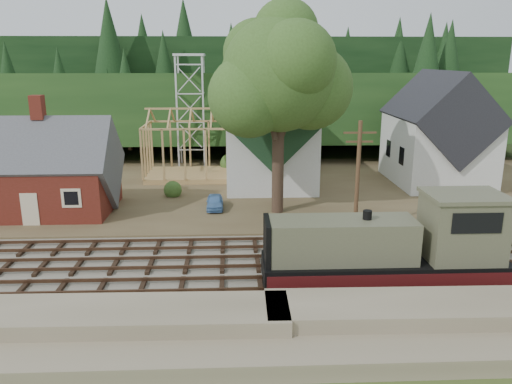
{
  "coord_description": "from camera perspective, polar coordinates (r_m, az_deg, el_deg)",
  "views": [
    {
      "loc": [
        -1.31,
        -27.28,
        11.98
      ],
      "look_at": [
        0.15,
        6.0,
        3.0
      ],
      "focal_mm": 35.0,
      "sensor_mm": 36.0,
      "label": 1
    }
  ],
  "objects": [
    {
      "name": "lattice_tower",
      "position": [
        55.52,
        -7.54,
        12.95
      ],
      "size": [
        3.2,
        3.2,
        12.12
      ],
      "color": "silver",
      "rests_on": "village_flat"
    },
    {
      "name": "railroad_bed",
      "position": [
        29.79,
        0.22,
        -8.45
      ],
      "size": [
        64.0,
        11.0,
        0.16
      ],
      "primitive_type": "cube",
      "color": "#726B5B",
      "rests_on": "ground"
    },
    {
      "name": "timber_frame",
      "position": [
        50.27,
        -7.85,
        4.96
      ],
      "size": [
        8.2,
        6.2,
        6.99
      ],
      "color": "tan",
      "rests_on": "village_flat"
    },
    {
      "name": "farmhouse",
      "position": [
        50.65,
        20.05,
        6.1
      ],
      "size": [
        8.4,
        10.8,
        10.6
      ],
      "color": "silver",
      "rests_on": "village_flat"
    },
    {
      "name": "ground",
      "position": [
        29.83,
        0.22,
        -8.6
      ],
      "size": [
        140.0,
        140.0,
        0.0
      ],
      "primitive_type": "plane",
      "color": "#384C1E",
      "rests_on": "ground"
    },
    {
      "name": "patio_set",
      "position": [
        40.07,
        -21.36,
        0.32
      ],
      "size": [
        2.3,
        2.3,
        2.56
      ],
      "color": "silver",
      "rests_on": "village_flat"
    },
    {
      "name": "locomotive",
      "position": [
        27.48,
        15.52,
        -6.3
      ],
      "size": [
        12.7,
        3.17,
        5.06
      ],
      "color": "black",
      "rests_on": "railroad_bed"
    },
    {
      "name": "big_tree",
      "position": [
        37.57,
        2.87,
        12.38
      ],
      "size": [
        10.9,
        8.4,
        14.7
      ],
      "color": "#38281E",
      "rests_on": "village_flat"
    },
    {
      "name": "hillside",
      "position": [
        70.32,
        -1.41,
        5.27
      ],
      "size": [
        70.0,
        28.96,
        12.74
      ],
      "primitive_type": "cube",
      "rotation": [
        -0.17,
        0.0,
        0.0
      ],
      "color": "#1E3F19",
      "rests_on": "ground"
    },
    {
      "name": "telegraph_pole_near",
      "position": [
        34.41,
        11.54,
        1.79
      ],
      "size": [
        2.2,
        0.28,
        8.0
      ],
      "color": "#4C331E",
      "rests_on": "ground"
    },
    {
      "name": "ridge",
      "position": [
        86.13,
        -1.62,
        7.08
      ],
      "size": [
        80.0,
        20.0,
        12.0
      ],
      "primitive_type": "cube",
      "color": "black",
      "rests_on": "ground"
    },
    {
      "name": "depot",
      "position": [
        41.93,
        -22.96,
        1.81
      ],
      "size": [
        10.8,
        7.41,
        9.0
      ],
      "color": "#561E13",
      "rests_on": "village_flat"
    },
    {
      "name": "embankment",
      "position": [
        22.32,
        1.31,
        -17.38
      ],
      "size": [
        64.0,
        5.0,
        1.6
      ],
      "primitive_type": "cube",
      "color": "#7F7259",
      "rests_on": "ground"
    },
    {
      "name": "car_blue",
      "position": [
        39.96,
        -4.73,
        -1.12
      ],
      "size": [
        1.4,
        3.32,
        1.12
      ],
      "primitive_type": "imported",
      "rotation": [
        0.0,
        0.0,
        0.03
      ],
      "color": "#6399D6",
      "rests_on": "village_flat"
    },
    {
      "name": "church",
      "position": [
        47.57,
        1.52,
        6.86
      ],
      "size": [
        8.4,
        15.17,
        13.0
      ],
      "color": "silver",
      "rests_on": "village_flat"
    },
    {
      "name": "village_flat",
      "position": [
        46.82,
        -0.82,
        0.45
      ],
      "size": [
        64.0,
        26.0,
        0.3
      ],
      "primitive_type": "cube",
      "color": "brown",
      "rests_on": "ground"
    }
  ]
}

